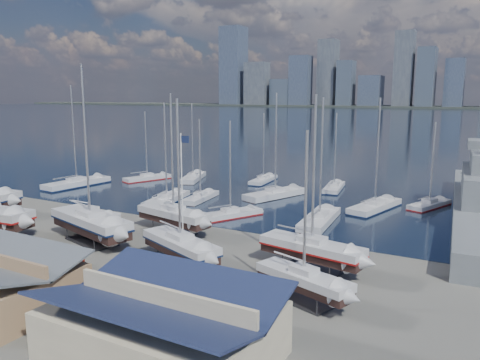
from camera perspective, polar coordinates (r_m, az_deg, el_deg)
The scene contains 28 objects.
ground at distance 51.52m, azimuth -12.38°, elevation -7.82°, with size 1400.00×1400.00×0.00m, color #605E59.
water at distance 348.50m, azimuth 23.56°, elevation 6.88°, with size 1400.00×600.00×0.40m, color #182438.
far_shore at distance 607.66m, azimuth 25.96°, elevation 7.95°, with size 1400.00×80.00×2.20m, color #2D332D.
skyline at distance 602.17m, azimuth 25.46°, elevation 11.60°, with size 639.14×43.80×107.69m.
shed_blue at distance 29.68m, azimuth -9.36°, elevation -16.72°, with size 13.65×9.45×4.71m.
sailboat_cradle_2 at distance 57.81m, azimuth -17.83°, elevation -4.09°, with size 7.97×2.55×13.10m.
sailboat_cradle_3 at distance 53.35m, azimuth -17.76°, elevation -4.96°, with size 12.34×6.27×18.96m.
sailboat_cradle_4 at distance 55.03m, azimuth -8.09°, elevation -4.25°, with size 10.16×4.58×16.02m.
sailboat_cradle_5 at distance 44.37m, azimuth -7.27°, elevation -7.87°, with size 9.91×6.01×15.55m.
sailboat_cradle_6 at distance 43.40m, azimuth 8.73°, elevation -8.30°, with size 10.17×4.40×15.92m.
sailboat_cradle_7 at distance 36.90m, azimuth 7.76°, elevation -11.91°, with size 8.35×4.64×13.35m.
sailboat_moored_0 at distance 86.69m, azimuth -19.25°, elevation -0.55°, with size 4.61×12.52×18.30m.
sailboat_moored_1 at distance 89.45m, azimuth -11.24°, elevation 0.15°, with size 5.63×9.30×13.45m.
sailboat_moored_2 at distance 88.23m, azimuth -5.74°, elevation 0.17°, with size 6.05×10.26×14.96m.
sailboat_moored_3 at distance 70.64m, azimuth -8.90°, elevation -2.48°, with size 4.65×10.68×15.45m.
sailboat_moored_4 at distance 71.49m, azimuth -4.84°, elevation -2.23°, with size 3.44×8.77×12.90m.
sailboat_moored_5 at distance 85.78m, azimuth 2.86°, elevation -0.09°, with size 3.19×9.00×13.20m.
sailboat_moored_6 at distance 61.36m, azimuth -1.17°, elevation -4.32°, with size 6.29×8.97×13.20m.
sailboat_moored_7 at distance 73.35m, azimuth 4.32°, elevation -1.90°, with size 6.90×11.59×16.92m.
sailboat_moored_8 at distance 80.26m, azimuth 11.38°, elevation -1.02°, with size 3.87×9.34×13.54m.
sailboat_moored_9 at distance 59.48m, azimuth 9.67°, elevation -4.93°, with size 3.97×11.02×16.29m.
sailboat_moored_10 at distance 67.83m, azimuth 16.10°, elevation -3.31°, with size 5.53×11.25×16.21m.
sailboat_moored_11 at distance 71.99m, azimuth 22.09°, elevation -2.89°, with size 5.28×8.77×12.69m.
car_a at distance 47.74m, azimuth -25.01°, elevation -9.08°, with size 1.81×4.51×1.54m, color gray.
car_b at distance 51.24m, azimuth -25.70°, elevation -7.78°, with size 1.71×4.92×1.62m, color gray.
car_c at distance 45.79m, azimuth -22.12°, elevation -9.65°, with size 2.63×5.70×1.58m, color gray.
car_d at distance 40.14m, azimuth -14.03°, elevation -12.19°, with size 1.91×4.69×1.36m, color gray.
flagpole at distance 48.85m, azimuth -7.03°, elevation -0.28°, with size 1.06×0.12×11.99m.
Camera 1 is at (32.59, -46.61, 15.87)m, focal length 35.00 mm.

